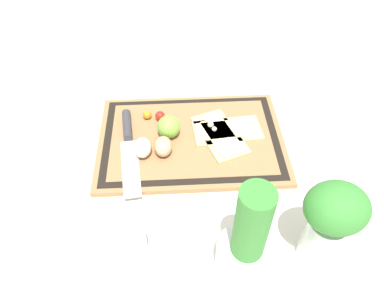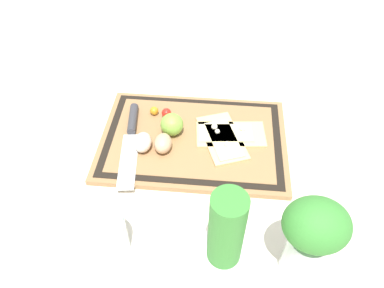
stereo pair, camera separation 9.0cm
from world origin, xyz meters
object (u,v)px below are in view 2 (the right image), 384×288
Objects in this scene: egg_pink at (143,142)px; cherry_tomato_yellow at (154,111)px; lime at (172,124)px; cherry_tomato_red at (166,113)px; sauce_jar at (108,237)px; pizza_slice_near at (230,134)px; pizza_slice_far at (222,138)px; herb_glass at (311,237)px; egg_brown at (163,143)px; knife at (132,131)px; herb_pot at (224,250)px.

cherry_tomato_yellow is (-0.01, -0.13, -0.01)m from egg_pink.
lime is 0.07m from cherry_tomato_red.
sauce_jar is (0.06, 0.38, 0.02)m from cherry_tomato_red.
pizza_slice_far is at bearing 38.31° from pizza_slice_near.
herb_glass reaches higher than lime.
cherry_tomato_red is at bearing -98.67° from sauce_jar.
pizza_slice_far is 0.17m from cherry_tomato_red.
herb_glass reaches higher than sauce_jar.
sauce_jar is 0.37m from herb_glass.
sauce_jar is (0.21, 0.31, 0.02)m from pizza_slice_far.
egg_brown is 0.52× the size of sauce_jar.
pizza_slice_far is 0.37m from herb_glass.
pizza_slice_near is 0.66× the size of knife.
lime is at bearing 111.17° from cherry_tomato_red.
herb_glass is (-0.37, 0.01, 0.08)m from sauce_jar.
pizza_slice_far is 0.34m from herb_pot.
lime is (-0.01, -0.06, 0.01)m from egg_brown.
herb_glass reaches higher than knife.
egg_pink is at bearing -37.91° from herb_glass.
cherry_tomato_yellow is (-0.05, -0.08, 0.00)m from knife.
cherry_tomato_yellow is (0.06, -0.07, -0.02)m from lime.
pizza_slice_near is 7.84× the size of cherry_tomato_yellow.
herb_glass is at bearing 130.65° from lime.
knife is at bearing -51.88° from egg_pink.
herb_glass is at bearing 128.21° from cherry_tomato_red.
sauce_jar is at bearing 75.91° from lime.
egg_brown reaches higher than knife.
egg_brown is at bearing 151.04° from knife.
egg_pink reaches higher than cherry_tomato_yellow.
lime is 0.38m from herb_pot.
lime is 2.27× the size of cherry_tomato_red.
cherry_tomato_red reaches higher than knife.
pizza_slice_far is at bearing -123.80° from sauce_jar.
cherry_tomato_red is 0.03m from cherry_tomato_yellow.
sauce_jar is at bearing -6.14° from herb_pot.
knife is at bearing -39.67° from herb_glass.
herb_pot is at bearing 111.81° from cherry_tomato_red.
sauce_jar reaches higher than cherry_tomato_yellow.
egg_pink is at bearing 1.38° from egg_brown.
herb_pot reaches higher than pizza_slice_near.
pizza_slice_near is 3.11× the size of lime.
herb_pot reaches higher than herb_glass.
cherry_tomato_yellow is at bearing -22.70° from pizza_slice_far.
pizza_slice_far is 0.15m from egg_brown.
sauce_jar is (0.02, 0.26, 0.01)m from egg_pink.
knife is 0.51m from herb_glass.
egg_brown is (-0.09, 0.05, 0.01)m from knife.
herb_glass reaches higher than cherry_tomato_red.
herb_glass is (-0.31, 0.39, 0.09)m from cherry_tomato_red.
herb_pot is at bearing 173.86° from sauce_jar.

